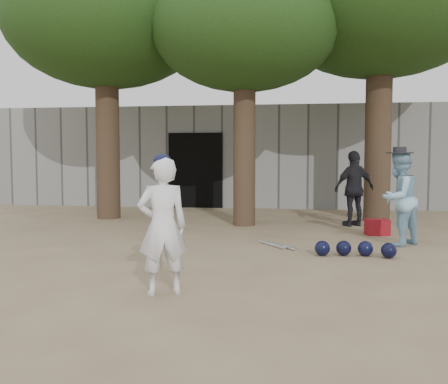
# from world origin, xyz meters

# --- Properties ---
(ground) EXTENTS (70.00, 70.00, 0.00)m
(ground) POSITION_xyz_m (0.00, 0.00, 0.00)
(ground) COLOR #937C5E
(ground) RESTS_ON ground
(boy_player) EXTENTS (0.64, 0.55, 1.48)m
(boy_player) POSITION_xyz_m (0.27, -1.42, 0.74)
(boy_player) COLOR white
(boy_player) RESTS_ON ground
(spectator_blue) EXTENTS (0.97, 0.97, 1.59)m
(spectator_blue) POSITION_xyz_m (3.42, 2.06, 0.80)
(spectator_blue) COLOR #8EC1DC
(spectator_blue) RESTS_ON ground
(spectator_dark) EXTENTS (1.03, 0.80, 1.63)m
(spectator_dark) POSITION_xyz_m (2.97, 4.39, 0.81)
(spectator_dark) COLOR black
(spectator_dark) RESTS_ON ground
(red_bag) EXTENTS (0.46, 0.38, 0.30)m
(red_bag) POSITION_xyz_m (3.26, 3.17, 0.15)
(red_bag) COLOR maroon
(red_bag) RESTS_ON ground
(back_building) EXTENTS (16.00, 5.24, 3.00)m
(back_building) POSITION_xyz_m (-0.00, 10.33, 1.50)
(back_building) COLOR gray
(back_building) RESTS_ON ground
(helmet_row) EXTENTS (1.19, 0.34, 0.23)m
(helmet_row) POSITION_xyz_m (2.58, 0.98, 0.12)
(helmet_row) COLOR black
(helmet_row) RESTS_ON ground
(bat_pile) EXTENTS (0.64, 0.74, 0.06)m
(bat_pile) POSITION_xyz_m (1.41, 1.63, 0.03)
(bat_pile) COLOR silver
(bat_pile) RESTS_ON ground
(tree_row) EXTENTS (11.40, 5.80, 6.69)m
(tree_row) POSITION_xyz_m (0.74, 5.02, 4.69)
(tree_row) COLOR brown
(tree_row) RESTS_ON ground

